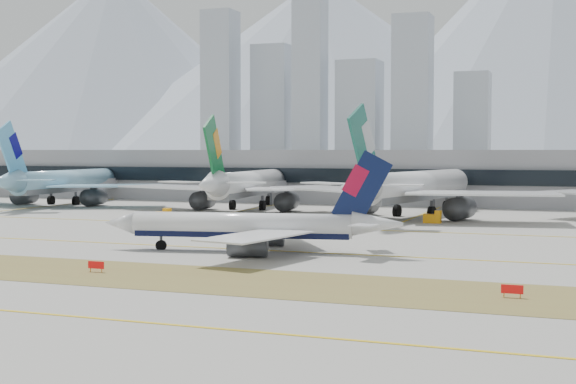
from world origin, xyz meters
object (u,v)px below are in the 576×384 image
at_px(widebody_eva, 246,186).
at_px(widebody_korean, 61,183).
at_px(taxiing_airliner, 253,227).
at_px(widebody_cathay, 412,188).
at_px(terminal, 401,176).

bearing_deg(widebody_eva, widebody_korean, 84.43).
xyz_separation_m(taxiing_airliner, widebody_cathay, (9.95, 67.45, 2.82)).
xyz_separation_m(widebody_cathay, terminal, (-14.46, 54.25, 1.03)).
xyz_separation_m(widebody_eva, widebody_cathay, (43.11, -7.00, 0.34)).
relative_size(widebody_eva, widebody_cathay, 0.96).
distance_m(widebody_korean, widebody_cathay, 98.37).
relative_size(widebody_cathay, terminal, 0.24).
height_order(taxiing_airliner, widebody_cathay, widebody_cathay).
distance_m(widebody_eva, widebody_cathay, 43.68).
distance_m(taxiing_airliner, widebody_eva, 81.54).
xyz_separation_m(widebody_eva, terminal, (28.65, 47.25, 1.37)).
height_order(taxiing_airliner, terminal, terminal).
distance_m(widebody_eva, terminal, 55.27).
distance_m(widebody_korean, widebody_eva, 54.99).
relative_size(widebody_korean, widebody_eva, 0.98).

